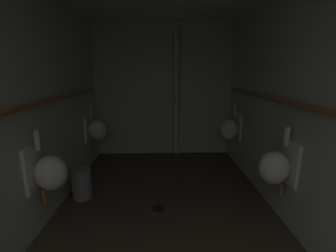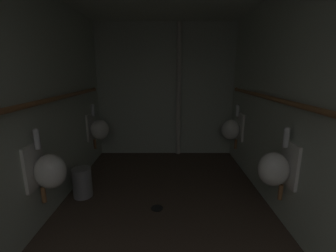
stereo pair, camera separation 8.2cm
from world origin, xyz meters
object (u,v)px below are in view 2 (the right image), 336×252
at_px(urinal_left_mid, 49,170).
at_px(urinal_right_mid, 276,168).
at_px(floor_drain, 158,208).
at_px(urinal_left_far, 99,129).
at_px(urinal_right_far, 233,129).
at_px(standpipe_back_wall, 179,92).
at_px(waste_bin, 83,182).

distance_m(urinal_left_mid, urinal_right_mid, 2.21).
bearing_deg(floor_drain, urinal_left_far, 128.41).
distance_m(urinal_right_far, floor_drain, 1.86).
relative_size(urinal_left_far, floor_drain, 5.39).
bearing_deg(urinal_right_far, urinal_left_far, 179.86).
distance_m(urinal_right_far, standpipe_back_wall, 1.15).
bearing_deg(urinal_left_far, floor_drain, -51.59).
bearing_deg(waste_bin, urinal_right_far, 25.24).
xyz_separation_m(standpipe_back_wall, floor_drain, (-0.32, -1.79, -1.20)).
xyz_separation_m(urinal_left_mid, floor_drain, (1.02, 0.34, -0.63)).
bearing_deg(urinal_right_mid, urinal_right_far, 90.00).
distance_m(urinal_left_far, urinal_right_mid, 2.71).
relative_size(urinal_left_mid, floor_drain, 5.39).
xyz_separation_m(urinal_right_mid, standpipe_back_wall, (-0.87, 2.07, 0.57)).
distance_m(urinal_right_mid, waste_bin, 2.26).
bearing_deg(urinal_left_far, standpipe_back_wall, 20.34).
distance_m(floor_drain, waste_bin, 1.01).
xyz_separation_m(urinal_right_far, waste_bin, (-2.15, -1.01, -0.44)).
distance_m(urinal_left_mid, waste_bin, 0.76).
height_order(urinal_left_far, urinal_right_mid, same).
bearing_deg(urinal_right_mid, waste_bin, 165.41).
height_order(standpipe_back_wall, waste_bin, standpipe_back_wall).
relative_size(urinal_left_mid, urinal_right_mid, 1.00).
xyz_separation_m(floor_drain, waste_bin, (-0.96, 0.27, 0.18)).
xyz_separation_m(urinal_left_mid, urinal_left_far, (0.00, 1.63, 0.00)).
bearing_deg(urinal_left_mid, urinal_left_far, 90.00).
xyz_separation_m(urinal_right_mid, waste_bin, (-2.15, 0.56, -0.44)).
bearing_deg(floor_drain, waste_bin, 164.01).
bearing_deg(floor_drain, urinal_left_mid, -161.84).
height_order(urinal_left_far, urinal_right_far, same).
bearing_deg(urinal_right_far, standpipe_back_wall, 149.82).
xyz_separation_m(urinal_left_mid, standpipe_back_wall, (1.34, 2.13, 0.57)).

